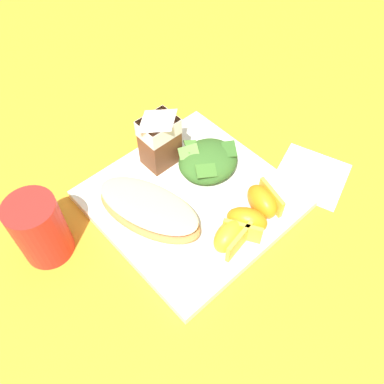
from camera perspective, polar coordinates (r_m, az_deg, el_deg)
name	(u,v)px	position (r m, az deg, el deg)	size (l,w,h in m)	color
ground	(192,202)	(0.65, 0.00, -1.40)	(3.00, 3.00, 0.00)	orange
white_plate	(192,199)	(0.64, 0.00, -0.98)	(0.28, 0.28, 0.02)	white
cheesy_pizza_bread	(149,210)	(0.60, -6.12, -2.55)	(0.13, 0.19, 0.04)	#B77F42
green_salad_pile	(208,161)	(0.65, 2.26, 4.46)	(0.10, 0.09, 0.05)	#336023
milk_carton	(159,135)	(0.64, -4.67, 8.01)	(0.06, 0.04, 0.11)	brown
orange_wedge_front	(231,236)	(0.57, 5.49, -6.21)	(0.07, 0.05, 0.04)	orange
orange_wedge_middle	(247,221)	(0.59, 7.72, -4.12)	(0.06, 0.07, 0.04)	orange
orange_wedge_rear	(263,201)	(0.61, 10.01, -1.22)	(0.05, 0.07, 0.04)	orange
paper_napkin	(311,175)	(0.71, 16.49, 2.30)	(0.11, 0.11, 0.00)	white
drinking_red_cup	(40,229)	(0.59, -20.70, -4.94)	(0.07, 0.07, 0.11)	red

